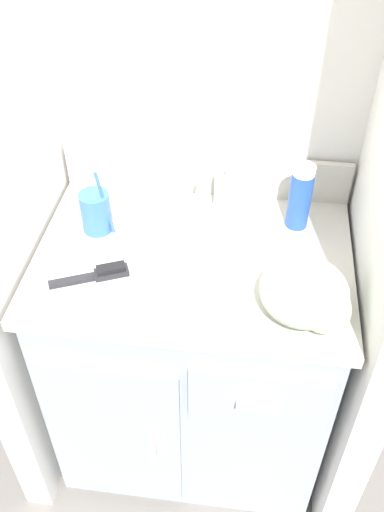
# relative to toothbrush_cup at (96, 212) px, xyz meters

# --- Properties ---
(ground_plane) EXTENTS (6.00, 6.00, 0.00)m
(ground_plane) POSITION_rel_toothbrush_cup_xyz_m (0.26, -0.07, -0.87)
(ground_plane) COLOR slate
(wall_back) EXTENTS (0.95, 0.08, 2.20)m
(wall_back) POSITION_rel_toothbrush_cup_xyz_m (0.26, 0.26, 0.23)
(wall_back) COLOR silver
(wall_back) RESTS_ON ground_plane
(vanity) EXTENTS (0.77, 0.56, 0.82)m
(vanity) POSITION_rel_toothbrush_cup_xyz_m (0.25, -0.07, -0.45)
(vanity) COLOR #9EA8B2
(vanity) RESTS_ON ground_plane
(backsplash) EXTENTS (0.77, 0.02, 0.12)m
(backsplash) POSITION_rel_toothbrush_cup_xyz_m (0.26, 0.20, 0.00)
(backsplash) COLOR beige
(backsplash) RESTS_ON vanity
(sink_faucet) EXTENTS (0.09, 0.09, 0.14)m
(sink_faucet) POSITION_rel_toothbrush_cup_xyz_m (0.26, 0.09, -0.01)
(sink_faucet) COLOR silver
(sink_faucet) RESTS_ON vanity
(toothbrush_cup) EXTENTS (0.09, 0.08, 0.19)m
(toothbrush_cup) POSITION_rel_toothbrush_cup_xyz_m (0.00, 0.00, 0.00)
(toothbrush_cup) COLOR teal
(toothbrush_cup) RESTS_ON vanity
(soap_dispenser) EXTENTS (0.06, 0.06, 0.15)m
(soap_dispenser) POSITION_rel_toothbrush_cup_xyz_m (0.32, 0.13, 0.01)
(soap_dispenser) COLOR silver
(soap_dispenser) RESTS_ON vanity
(shaving_cream_can) EXTENTS (0.06, 0.06, 0.18)m
(shaving_cream_can) POSITION_rel_toothbrush_cup_xyz_m (0.50, 0.08, 0.03)
(shaving_cream_can) COLOR #234CB2
(shaving_cream_can) RESTS_ON vanity
(hairbrush) EXTENTS (0.18, 0.10, 0.03)m
(hairbrush) POSITION_rel_toothbrush_cup_xyz_m (0.05, -0.17, -0.05)
(hairbrush) COLOR #232328
(hairbrush) RESTS_ON vanity
(hand_towel) EXTENTS (0.20, 0.20, 0.11)m
(hand_towel) POSITION_rel_toothbrush_cup_xyz_m (0.53, -0.21, -0.01)
(hand_towel) COLOR #A8BCA3
(hand_towel) RESTS_ON vanity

